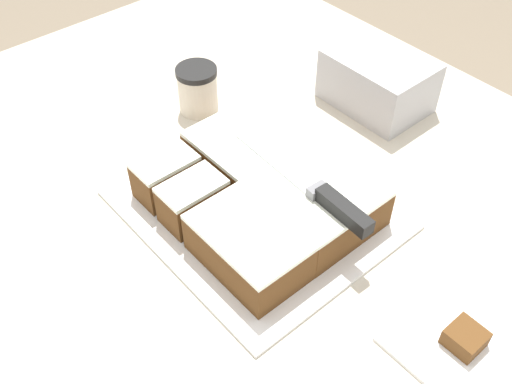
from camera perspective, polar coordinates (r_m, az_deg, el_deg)
The scene contains 8 objects.
countertop at distance 1.32m, azimuth 0.61°, elevation -15.58°, with size 1.40×1.10×0.94m.
cake_board at distance 0.93m, azimuth 0.00°, elevation -1.61°, with size 0.39×0.34×0.01m.
cake at distance 0.90m, azimuth 0.33°, elevation -0.05°, with size 0.31×0.26×0.07m.
knife at distance 0.84m, azimuth 6.63°, elevation -0.45°, with size 0.28×0.04×0.02m.
coffee_cup at distance 1.11m, azimuth -5.59°, elevation 9.72°, with size 0.07×0.07×0.09m.
paper_napkin at distance 0.83m, azimuth 19.04°, elevation -13.58°, with size 0.16×0.16×0.01m.
brownie at distance 0.82m, azimuth 19.30°, elevation -12.99°, with size 0.04×0.04×0.03m.
storage_box at distance 1.14m, azimuth 11.53°, elevation 10.31°, with size 0.18×0.13×0.10m.
Camera 1 is at (0.49, -0.44, 1.62)m, focal length 42.00 mm.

